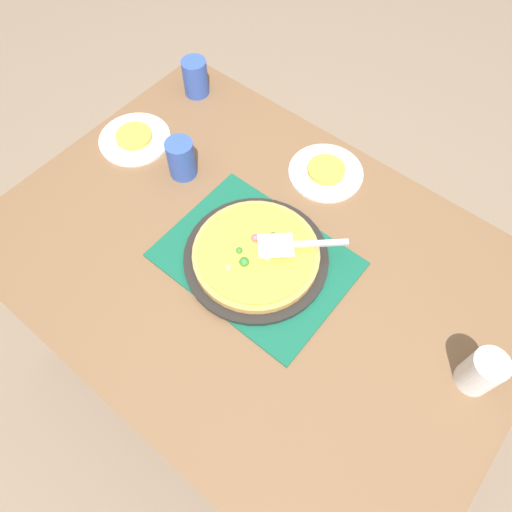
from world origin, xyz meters
name	(u,v)px	position (x,y,z in m)	size (l,w,h in m)	color
ground_plane	(256,353)	(0.00, 0.00, 0.00)	(8.00, 8.00, 0.00)	#84705B
dining_table	(256,279)	(0.00, 0.00, 0.64)	(1.40, 1.00, 0.75)	brown
placemat	(256,259)	(0.00, 0.00, 0.75)	(0.48, 0.36, 0.01)	#145B42
pizza_pan	(256,257)	(0.00, 0.00, 0.76)	(0.38, 0.38, 0.01)	black
pizza	(256,253)	(0.00, 0.00, 0.78)	(0.33, 0.33, 0.05)	tan
plate_near_left	(135,139)	(0.56, -0.09, 0.76)	(0.22, 0.22, 0.01)	white
plate_far_right	(326,173)	(0.03, -0.36, 0.76)	(0.22, 0.22, 0.01)	white
served_slice_left	(134,136)	(0.56, -0.09, 0.77)	(0.11, 0.11, 0.02)	gold
served_slice_right	(326,170)	(0.03, -0.36, 0.77)	(0.11, 0.11, 0.02)	gold
cup_near	(481,372)	(-0.58, -0.07, 0.81)	(0.08, 0.08, 0.12)	white
cup_far	(181,159)	(0.35, -0.10, 0.81)	(0.08, 0.08, 0.12)	#3351AD
cup_corner	(195,77)	(0.56, -0.38, 0.81)	(0.08, 0.08, 0.12)	#3351AD
pizza_server	(295,245)	(-0.07, -0.07, 0.82)	(0.20, 0.19, 0.01)	silver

